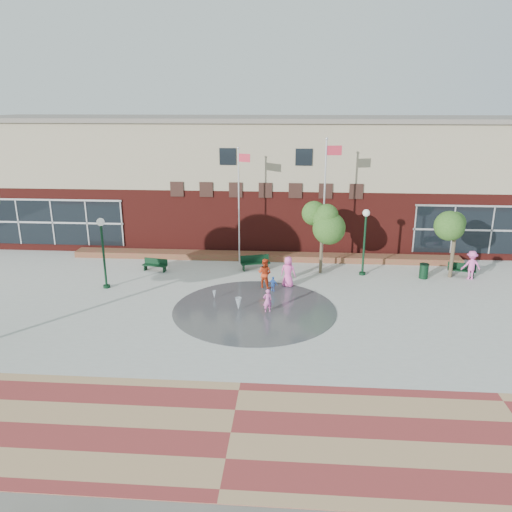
# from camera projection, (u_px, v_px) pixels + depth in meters

# --- Properties ---
(ground) EXTENTS (120.00, 120.00, 0.00)m
(ground) POSITION_uv_depth(u_px,v_px,m) (250.00, 336.00, 22.79)
(ground) COLOR #666056
(ground) RESTS_ON ground
(plaza_concrete) EXTENTS (46.00, 18.00, 0.01)m
(plaza_concrete) POSITION_uv_depth(u_px,v_px,m) (256.00, 302.00, 26.60)
(plaza_concrete) COLOR #A8A8A0
(plaza_concrete) RESTS_ON ground
(paver_band) EXTENTS (46.00, 6.00, 0.01)m
(paver_band) POSITION_uv_depth(u_px,v_px,m) (231.00, 433.00, 16.12)
(paver_band) COLOR maroon
(paver_band) RESTS_ON ground
(splash_pad) EXTENTS (8.40, 8.40, 0.01)m
(splash_pad) POSITION_uv_depth(u_px,v_px,m) (255.00, 310.00, 25.64)
(splash_pad) COLOR #383A3D
(splash_pad) RESTS_ON ground
(library_building) EXTENTS (44.40, 10.40, 9.20)m
(library_building) POSITION_uv_depth(u_px,v_px,m) (269.00, 178.00, 38.06)
(library_building) COLOR #521612
(library_building) RESTS_ON ground
(flower_bed) EXTENTS (26.00, 1.20, 0.40)m
(flower_bed) POSITION_uv_depth(u_px,v_px,m) (264.00, 260.00, 33.84)
(flower_bed) COLOR #A6212F
(flower_bed) RESTS_ON ground
(flagpole_left) EXTENTS (0.83, 0.41, 7.60)m
(flagpole_left) POSITION_uv_depth(u_px,v_px,m) (239.00, 201.00, 31.64)
(flagpole_left) COLOR silver
(flagpole_left) RESTS_ON ground
(flagpole_right) EXTENTS (1.01, 0.19, 8.24)m
(flagpole_right) POSITION_uv_depth(u_px,v_px,m) (325.00, 198.00, 30.44)
(flagpole_right) COLOR silver
(flagpole_right) RESTS_ON ground
(lamp_left) EXTENTS (0.43, 0.43, 4.11)m
(lamp_left) POSITION_uv_depth(u_px,v_px,m) (103.00, 245.00, 27.93)
(lamp_left) COLOR black
(lamp_left) RESTS_ON ground
(lamp_right) EXTENTS (0.44, 0.44, 4.13)m
(lamp_right) POSITION_uv_depth(u_px,v_px,m) (365.00, 235.00, 30.08)
(lamp_right) COLOR black
(lamp_right) RESTS_ON ground
(bench_left) EXTENTS (1.64, 0.74, 0.79)m
(bench_left) POSITION_uv_depth(u_px,v_px,m) (155.00, 267.00, 31.45)
(bench_left) COLOR black
(bench_left) RESTS_ON ground
(bench_mid) EXTENTS (1.91, 1.02, 0.93)m
(bench_mid) POSITION_uv_depth(u_px,v_px,m) (255.00, 265.00, 31.68)
(bench_mid) COLOR black
(bench_mid) RESTS_ON ground
(bench_right) EXTENTS (1.69, 0.87, 0.82)m
(bench_right) POSITION_uv_depth(u_px,v_px,m) (461.00, 272.00, 30.47)
(bench_right) COLOR black
(bench_right) RESTS_ON ground
(trash_can) EXTENTS (0.56, 0.56, 0.93)m
(trash_can) POSITION_uv_depth(u_px,v_px,m) (424.00, 271.00, 30.08)
(trash_can) COLOR black
(trash_can) RESTS_ON ground
(tree_mid) EXTENTS (2.63, 2.63, 4.44)m
(tree_mid) POSITION_uv_depth(u_px,v_px,m) (322.00, 223.00, 30.22)
(tree_mid) COLOR #453928
(tree_mid) RESTS_ON ground
(tree_small_right) EXTENTS (2.45, 2.45, 4.19)m
(tree_small_right) POSITION_uv_depth(u_px,v_px,m) (456.00, 229.00, 29.50)
(tree_small_right) COLOR #453928
(tree_small_right) RESTS_ON ground
(water_jet_a) EXTENTS (0.34, 0.34, 0.67)m
(water_jet_a) POSITION_uv_depth(u_px,v_px,m) (238.00, 310.00, 25.58)
(water_jet_a) COLOR white
(water_jet_a) RESTS_ON ground
(water_jet_b) EXTENTS (0.20, 0.20, 0.44)m
(water_jet_b) POSITION_uv_depth(u_px,v_px,m) (214.00, 299.00, 27.07)
(water_jet_b) COLOR white
(water_jet_b) RESTS_ON ground
(child_splash) EXTENTS (0.53, 0.43, 1.25)m
(child_splash) POSITION_uv_depth(u_px,v_px,m) (267.00, 301.00, 25.18)
(child_splash) COLOR #D559A8
(child_splash) RESTS_ON ground
(adult_red) EXTENTS (1.04, 0.95, 1.75)m
(adult_red) POSITION_uv_depth(u_px,v_px,m) (265.00, 273.00, 28.48)
(adult_red) COLOR red
(adult_red) RESTS_ON ground
(adult_pink) EXTENTS (1.00, 0.79, 1.80)m
(adult_pink) POSITION_uv_depth(u_px,v_px,m) (288.00, 272.00, 28.64)
(adult_pink) COLOR #F052AC
(adult_pink) RESTS_ON ground
(child_blue) EXTENTS (0.57, 0.42, 0.89)m
(child_blue) POSITION_uv_depth(u_px,v_px,m) (273.00, 284.00, 27.97)
(child_blue) COLOR blue
(child_blue) RESTS_ON ground
(person_bench) EXTENTS (1.18, 0.73, 1.76)m
(person_bench) POSITION_uv_depth(u_px,v_px,m) (471.00, 265.00, 29.85)
(person_bench) COLOR #EA5AB5
(person_bench) RESTS_ON ground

